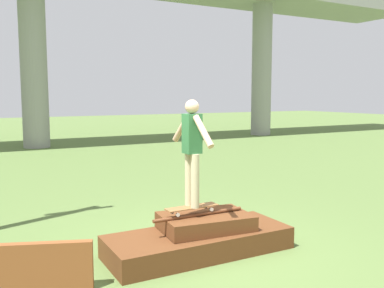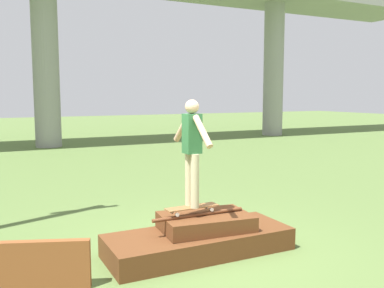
% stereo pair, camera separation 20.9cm
% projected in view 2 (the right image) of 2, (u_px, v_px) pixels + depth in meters
% --- Properties ---
extents(ground_plane, '(80.00, 80.00, 0.00)m').
position_uv_depth(ground_plane, '(199.00, 253.00, 6.18)').
color(ground_plane, '#567038').
extents(scrap_pile, '(2.69, 1.04, 0.60)m').
position_uv_depth(scrap_pile, '(200.00, 238.00, 6.18)').
color(scrap_pile, '#5B3319').
rests_on(scrap_pile, ground_plane).
extents(scrap_plank_loose, '(1.08, 0.50, 0.59)m').
position_uv_depth(scrap_plank_loose, '(42.00, 265.00, 5.00)').
color(scrap_plank_loose, brown).
rests_on(scrap_plank_loose, ground_plane).
extents(skateboard, '(0.80, 0.22, 0.09)m').
position_uv_depth(skateboard, '(192.00, 207.00, 6.12)').
color(skateboard, brown).
rests_on(skateboard, scrap_pile).
extents(skater, '(0.22, 1.06, 1.52)m').
position_uv_depth(skater, '(192.00, 146.00, 6.02)').
color(skater, '#C6B78E').
rests_on(skater, skateboard).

